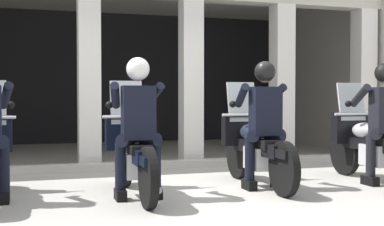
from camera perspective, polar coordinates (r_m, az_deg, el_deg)
The scene contains 9 objects.
ground_plane at distance 9.54m, azimuth -5.30°, elevation -5.10°, with size 80.00×80.00×0.00m, color #A8A59E.
station_building at distance 11.28m, azimuth -8.23°, elevation 6.84°, with size 9.71×5.21×3.39m.
kerb_strip at distance 8.27m, azimuth -4.85°, elevation -5.75°, with size 9.21×0.24×0.12m, color #B7B5AD.
motorcycle_center_left at distance 6.13m, azimuth -6.46°, elevation -4.27°, with size 0.62×2.04×1.35m.
police_officer_center_left at distance 5.82m, azimuth -5.97°, elevation -0.27°, with size 0.63×0.61×1.58m.
motorcycle_center_right at distance 6.78m, azimuth 6.91°, elevation -3.69°, with size 0.62×2.04×1.35m.
police_officer_center_right at distance 6.49m, azimuth 7.93°, elevation -0.06°, with size 0.63×0.61×1.58m.
motorcycle_far_right at distance 7.45m, azimuth 18.92°, elevation -3.27°, with size 0.62×2.04×1.35m.
police_officer_far_right at distance 7.20m, azimuth 20.28°, elevation 0.03°, with size 0.63×0.61×1.58m.
Camera 1 is at (-1.93, -6.27, 1.15)m, focal length 48.61 mm.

